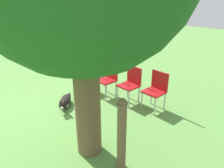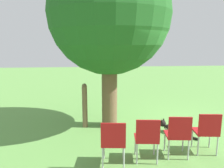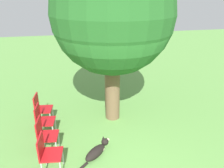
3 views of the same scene
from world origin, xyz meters
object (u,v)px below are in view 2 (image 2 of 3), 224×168
object	(u,v)px
dog	(173,129)
red_chair_0	(207,130)
fence_post	(85,105)
oak_tree	(109,14)
red_chair_1	(178,133)
red_chair_2	(147,137)
red_chair_3	(113,140)

from	to	relation	value
dog	red_chair_0	bearing A→B (deg)	152.22
fence_post	dog	bearing A→B (deg)	-106.06
dog	fence_post	world-z (taller)	fence_post
oak_tree	red_chair_1	bearing A→B (deg)	-146.67
red_chair_2	red_chair_3	xyz separation A→B (m)	(-0.10, 0.64, 0.00)
oak_tree	red_chair_3	bearing A→B (deg)	177.41
dog	fence_post	bearing A→B (deg)	30.72
dog	fence_post	distance (m)	2.36
red_chair_3	red_chair_0	bearing A→B (deg)	-74.69
oak_tree	red_chair_2	distance (m)	3.15
fence_post	red_chair_2	size ratio (longest dim) A/B	1.36
red_chair_0	red_chair_1	distance (m)	0.65
red_chair_1	fence_post	bearing A→B (deg)	52.87
dog	fence_post	xyz separation A→B (m)	(0.64, 2.22, 0.49)
fence_post	oak_tree	bearing A→B (deg)	-86.36
red_chair_2	red_chair_1	bearing A→B (deg)	-74.69
dog	red_chair_0	size ratio (longest dim) A/B	0.94
fence_post	red_chair_0	distance (m)	3.02
red_chair_1	oak_tree	bearing A→B (deg)	39.87
dog	red_chair_2	world-z (taller)	red_chair_2
oak_tree	fence_post	world-z (taller)	oak_tree
dog	red_chair_1	size ratio (longest dim) A/B	0.94
red_chair_2	fence_post	bearing A→B (deg)	39.51
fence_post	red_chair_2	xyz separation A→B (m)	(-1.88, -1.22, -0.10)
fence_post	red_chair_0	world-z (taller)	fence_post
dog	red_chair_0	xyz separation A→B (m)	(-1.04, -0.29, 0.39)
dog	red_chair_2	size ratio (longest dim) A/B	0.94
oak_tree	dog	bearing A→B (deg)	-113.67
red_chair_0	red_chair_2	size ratio (longest dim) A/B	1.00
dog	oak_tree	bearing A→B (deg)	23.11
dog	red_chair_3	distance (m)	2.16
red_chair_0	red_chair_3	xyz separation A→B (m)	(-0.30, 1.93, 0.00)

